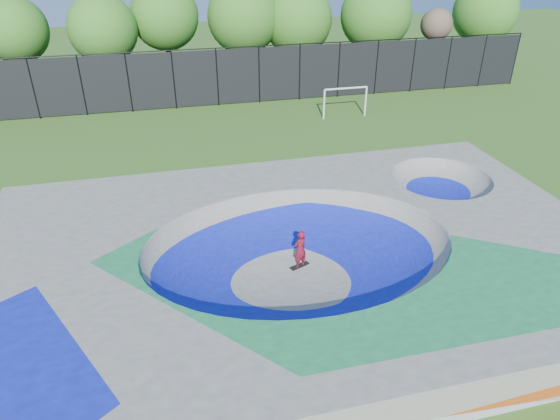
# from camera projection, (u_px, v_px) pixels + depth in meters

# --- Properties ---
(ground) EXTENTS (120.00, 120.00, 0.00)m
(ground) POSITION_uv_depth(u_px,v_px,m) (298.00, 276.00, 18.10)
(ground) COLOR #2F5618
(ground) RESTS_ON ground
(skate_deck) EXTENTS (22.00, 14.00, 1.50)m
(skate_deck) POSITION_uv_depth(u_px,v_px,m) (299.00, 259.00, 17.74)
(skate_deck) COLOR gray
(skate_deck) RESTS_ON ground
(skater) EXTENTS (0.66, 0.58, 1.53)m
(skater) POSITION_uv_depth(u_px,v_px,m) (300.00, 249.00, 18.23)
(skater) COLOR red
(skater) RESTS_ON ground
(skateboard) EXTENTS (0.81, 0.47, 0.05)m
(skateboard) POSITION_uv_depth(u_px,v_px,m) (300.00, 266.00, 18.59)
(skateboard) COLOR black
(skateboard) RESTS_ON ground
(soccer_goal) EXTENTS (3.05, 0.12, 2.01)m
(soccer_goal) POSITION_uv_depth(u_px,v_px,m) (345.00, 97.00, 32.97)
(soccer_goal) COLOR silver
(soccer_goal) RESTS_ON ground
(fence) EXTENTS (48.09, 0.09, 4.04)m
(fence) POSITION_uv_depth(u_px,v_px,m) (217.00, 76.00, 34.88)
(fence) COLOR black
(fence) RESTS_ON ground
(treeline) EXTENTS (53.44, 7.40, 7.95)m
(treeline) POSITION_uv_depth(u_px,v_px,m) (232.00, 20.00, 38.32)
(treeline) COLOR #4A3225
(treeline) RESTS_ON ground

